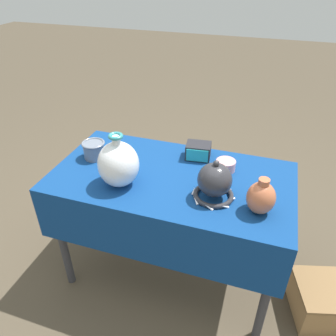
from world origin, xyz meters
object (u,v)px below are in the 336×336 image
object	(u,v)px
wooden_crate	(335,300)
vase_tall_bulbous	(118,164)
pot_squat_rose	(226,165)
vase_dome_bell	(214,182)
jar_round_terracotta	(261,197)
mosaic_tile_box	(198,151)
cup_wide_slate	(94,149)

from	to	relation	value
wooden_crate	vase_tall_bulbous	bearing A→B (deg)	171.38
vase_tall_bulbous	pot_squat_rose	size ratio (longest dim) A/B	2.68
pot_squat_rose	wooden_crate	xyz separation A→B (m)	(0.67, -0.14, -0.63)
vase_dome_bell	pot_squat_rose	distance (m)	0.25
jar_round_terracotta	vase_dome_bell	bearing A→B (deg)	169.61
vase_tall_bulbous	mosaic_tile_box	xyz separation A→B (m)	(0.30, 0.35, -0.07)
vase_tall_bulbous	jar_round_terracotta	distance (m)	0.66
jar_round_terracotta	mosaic_tile_box	bearing A→B (deg)	135.34
vase_tall_bulbous	jar_round_terracotta	xyz separation A→B (m)	(0.66, 0.00, -0.04)
mosaic_tile_box	cup_wide_slate	world-z (taller)	cup_wide_slate
pot_squat_rose	jar_round_terracotta	size ratio (longest dim) A/B	0.59
vase_tall_bulbous	jar_round_terracotta	world-z (taller)	vase_tall_bulbous
wooden_crate	cup_wide_slate	bearing A→B (deg)	162.72
mosaic_tile_box	cup_wide_slate	size ratio (longest dim) A/B	1.15
mosaic_tile_box	pot_squat_rose	xyz separation A→B (m)	(0.16, -0.07, -0.01)
jar_round_terracotta	wooden_crate	world-z (taller)	jar_round_terracotta
pot_squat_rose	jar_round_terracotta	bearing A→B (deg)	-55.23
vase_tall_bulbous	vase_dome_bell	xyz separation A→B (m)	(0.45, 0.04, -0.03)
vase_dome_bell	wooden_crate	bearing A→B (deg)	8.10
mosaic_tile_box	pot_squat_rose	size ratio (longest dim) A/B	1.42
vase_dome_bell	pot_squat_rose	bearing A→B (deg)	86.79
mosaic_tile_box	jar_round_terracotta	bearing A→B (deg)	-51.69
jar_round_terracotta	pot_squat_rose	bearing A→B (deg)	124.77
vase_tall_bulbous	cup_wide_slate	size ratio (longest dim) A/B	2.16
vase_dome_bell	jar_round_terracotta	world-z (taller)	vase_dome_bell
mosaic_tile_box	jar_round_terracotta	distance (m)	0.50
mosaic_tile_box	vase_tall_bulbous	bearing A→B (deg)	-137.25
vase_tall_bulbous	pot_squat_rose	xyz separation A→B (m)	(0.46, 0.28, -0.09)
vase_tall_bulbous	mosaic_tile_box	bearing A→B (deg)	49.78
vase_dome_bell	cup_wide_slate	distance (m)	0.70
vase_tall_bulbous	mosaic_tile_box	distance (m)	0.47
jar_round_terracotta	wooden_crate	size ratio (longest dim) A/B	0.35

